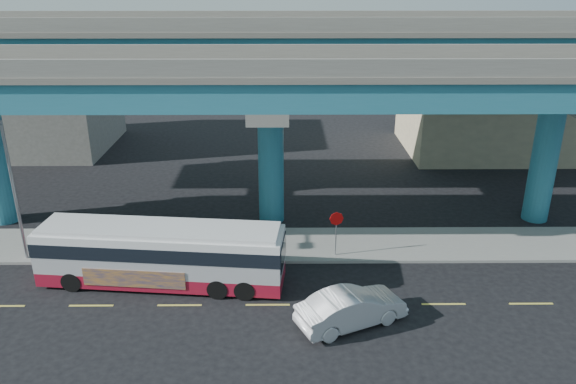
{
  "coord_description": "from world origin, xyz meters",
  "views": [
    {
      "loc": [
        0.75,
        -22.01,
        14.24
      ],
      "look_at": [
        0.96,
        4.0,
        3.8
      ],
      "focal_mm": 35.0,
      "sensor_mm": 36.0,
      "label": 1
    }
  ],
  "objects_px": {
    "sedan": "(351,308)",
    "stop_sign": "(336,224)",
    "transit_bus": "(161,252)",
    "street_lamp": "(5,175)"
  },
  "relations": [
    {
      "from": "sedan",
      "to": "stop_sign",
      "type": "height_order",
      "value": "stop_sign"
    },
    {
      "from": "street_lamp",
      "to": "transit_bus",
      "type": "bearing_deg",
      "value": -13.07
    },
    {
      "from": "sedan",
      "to": "street_lamp",
      "type": "xyz_separation_m",
      "value": [
        -16.29,
        5.22,
        4.17
      ]
    },
    {
      "from": "sedan",
      "to": "transit_bus",
      "type": "bearing_deg",
      "value": 43.35
    },
    {
      "from": "sedan",
      "to": "stop_sign",
      "type": "xyz_separation_m",
      "value": [
        -0.16,
        5.95,
        1.13
      ]
    },
    {
      "from": "stop_sign",
      "to": "street_lamp",
      "type": "bearing_deg",
      "value": -164.17
    },
    {
      "from": "transit_bus",
      "to": "street_lamp",
      "type": "distance_m",
      "value": 8.47
    },
    {
      "from": "sedan",
      "to": "street_lamp",
      "type": "bearing_deg",
      "value": 47.26
    },
    {
      "from": "transit_bus",
      "to": "street_lamp",
      "type": "xyz_separation_m",
      "value": [
        -7.6,
        1.76,
        3.31
      ]
    },
    {
      "from": "transit_bus",
      "to": "street_lamp",
      "type": "bearing_deg",
      "value": 172.69
    }
  ]
}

